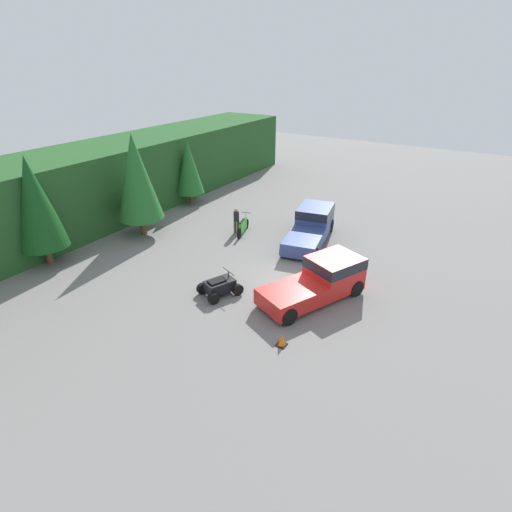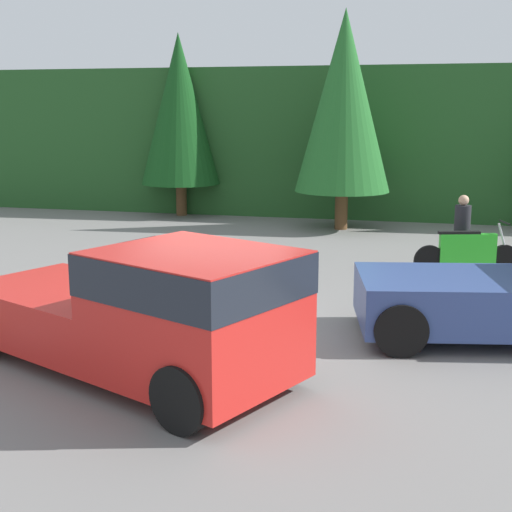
# 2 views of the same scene
# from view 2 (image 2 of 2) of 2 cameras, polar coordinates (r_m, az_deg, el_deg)

# --- Properties ---
(ground_plane) EXTENTS (80.00, 80.00, 0.00)m
(ground_plane) POSITION_cam_2_polar(r_m,az_deg,el_deg) (11.80, -3.04, -6.47)
(ground_plane) COLOR slate
(hillside_backdrop) EXTENTS (44.00, 6.00, 5.05)m
(hillside_backdrop) POSITION_cam_2_polar(r_m,az_deg,el_deg) (26.95, 6.92, 9.20)
(hillside_backdrop) COLOR #235123
(hillside_backdrop) RESTS_ON ground_plane
(tree_left) EXTENTS (2.72, 2.72, 6.18)m
(tree_left) POSITION_cam_2_polar(r_m,az_deg,el_deg) (24.90, -6.14, 11.56)
(tree_left) COLOR brown
(tree_left) RESTS_ON ground_plane
(tree_mid_left) EXTENTS (2.89, 2.89, 6.58)m
(tree_mid_left) POSITION_cam_2_polar(r_m,az_deg,el_deg) (22.01, 7.05, 12.14)
(tree_mid_left) COLOR brown
(tree_mid_left) RESTS_ON ground_plane
(pickup_truck_red) EXTENTS (5.70, 4.07, 1.91)m
(pickup_truck_red) POSITION_cam_2_polar(r_m,az_deg,el_deg) (9.85, -8.46, -4.23)
(pickup_truck_red) COLOR red
(pickup_truck_red) RESTS_ON ground_plane
(dirt_bike) EXTENTS (2.33, 0.90, 1.22)m
(dirt_bike) POSITION_cam_2_polar(r_m,az_deg,el_deg) (16.58, 16.56, 0.21)
(dirt_bike) COLOR black
(dirt_bike) RESTS_ON ground_plane
(quad_atv) EXTENTS (2.32, 2.00, 1.15)m
(quad_atv) POSITION_cam_2_polar(r_m,az_deg,el_deg) (14.79, -10.89, -1.11)
(quad_atv) COLOR black
(quad_atv) RESTS_ON ground_plane
(rider_person) EXTENTS (0.50, 0.50, 1.76)m
(rider_person) POSITION_cam_2_polar(r_m,az_deg,el_deg) (16.92, 16.15, 2.00)
(rider_person) COLOR brown
(rider_person) RESTS_ON ground_plane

